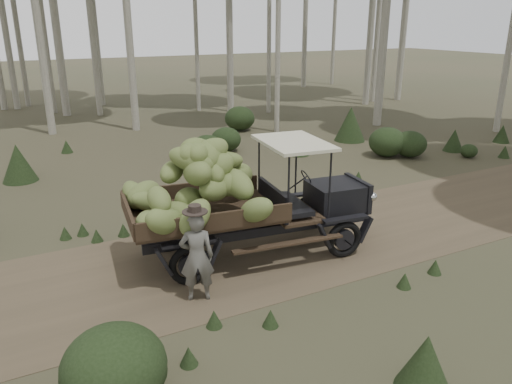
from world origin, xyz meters
The scene contains 5 objects.
ground centered at (0.00, 0.00, 0.00)m, with size 120.00×120.00×0.00m, color #473D2B.
dirt_track centered at (0.00, 0.00, 0.00)m, with size 70.00×4.00×0.01m, color brown.
banana_truck centered at (-2.72, 0.00, 1.55)m, with size 5.37×2.88×2.64m.
farmer centered at (-3.75, -1.20, 0.84)m, with size 0.69×0.57×1.78m.
undergrowth centered at (0.47, -0.78, 0.53)m, with size 23.17×23.84×1.39m.
Camera 1 is at (-6.43, -8.56, 4.70)m, focal length 35.00 mm.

